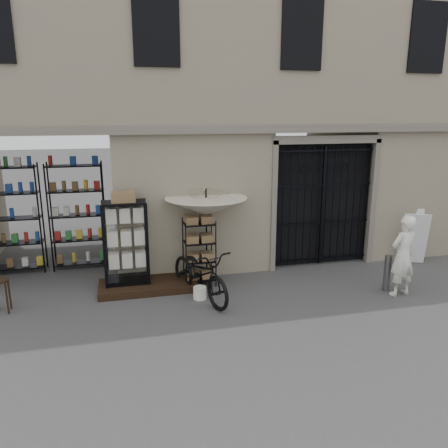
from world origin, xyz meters
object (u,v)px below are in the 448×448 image
object	(u,v)px
wire_rack	(199,253)
easel_sign	(412,236)
wooden_stool	(2,295)
shopkeeper	(399,294)
bicycle	(200,298)
display_cabinet	(126,247)
steel_bollard	(387,273)
white_bucket	(200,293)
market_umbrella	(206,202)

from	to	relation	value
wire_rack	easel_sign	bearing A→B (deg)	25.61
wooden_stool	shopkeeper	distance (m)	7.69
shopkeeper	bicycle	bearing A→B (deg)	-23.02
display_cabinet	easel_sign	world-z (taller)	display_cabinet
wire_rack	easel_sign	xyz separation A→B (m)	(5.31, 0.19, -0.05)
display_cabinet	bicycle	distance (m)	1.85
wooden_stool	steel_bollard	xyz separation A→B (m)	(7.48, -0.74, 0.05)
steel_bollard	wooden_stool	bearing A→B (deg)	174.33
white_bucket	steel_bollard	size ratio (longest dim) A/B	0.34
wire_rack	bicycle	bearing A→B (deg)	-75.66
bicycle	wooden_stool	size ratio (longest dim) A/B	3.15
market_umbrella	shopkeeper	size ratio (longest dim) A/B	1.49
market_umbrella	wooden_stool	distance (m)	4.26
display_cabinet	white_bucket	distance (m)	1.80
bicycle	steel_bollard	size ratio (longest dim) A/B	2.63
steel_bollard	shopkeeper	world-z (taller)	steel_bollard
shopkeeper	easel_sign	distance (m)	2.33
bicycle	wooden_stool	world-z (taller)	bicycle
market_umbrella	easel_sign	size ratio (longest dim) A/B	1.94
market_umbrella	white_bucket	xyz separation A→B (m)	(-0.32, -0.89, -1.65)
market_umbrella	bicycle	distance (m)	1.99
wire_rack	market_umbrella	size ratio (longest dim) A/B	0.58
display_cabinet	market_umbrella	world-z (taller)	market_umbrella
wire_rack	steel_bollard	size ratio (longest dim) A/B	1.88
wooden_stool	easel_sign	bearing A→B (deg)	4.36
white_bucket	easel_sign	world-z (taller)	easel_sign
wire_rack	market_umbrella	xyz separation A→B (m)	(0.18, 0.13, 1.07)
market_umbrella	display_cabinet	bearing A→B (deg)	-178.94
bicycle	steel_bollard	xyz separation A→B (m)	(3.82, -0.52, 0.38)
white_bucket	steel_bollard	world-z (taller)	steel_bollard
display_cabinet	shopkeeper	bearing A→B (deg)	-15.32
bicycle	market_umbrella	bearing A→B (deg)	50.16
wooden_stool	easel_sign	size ratio (longest dim) A/B	0.50
wire_rack	bicycle	xyz separation A→B (m)	(-0.12, -0.73, -0.70)
steel_bollard	shopkeeper	xyz separation A→B (m)	(0.14, -0.25, -0.38)
white_bucket	bicycle	bearing A→B (deg)	61.88
wire_rack	easel_sign	world-z (taller)	wire_rack
market_umbrella	easel_sign	distance (m)	5.25
easel_sign	display_cabinet	bearing A→B (deg)	-155.85
display_cabinet	wire_rack	size ratio (longest dim) A/B	1.29
bicycle	white_bucket	bearing A→B (deg)	-138.46
market_umbrella	white_bucket	bearing A→B (deg)	-109.84
display_cabinet	wooden_stool	world-z (taller)	display_cabinet
display_cabinet	market_umbrella	bearing A→B (deg)	2.39
wire_rack	easel_sign	size ratio (longest dim) A/B	1.13
market_umbrella	wooden_stool	world-z (taller)	market_umbrella
bicycle	shopkeeper	distance (m)	4.03
market_umbrella	bicycle	size ratio (longest dim) A/B	1.23
wooden_stool	easel_sign	world-z (taller)	easel_sign
steel_bollard	bicycle	bearing A→B (deg)	172.27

